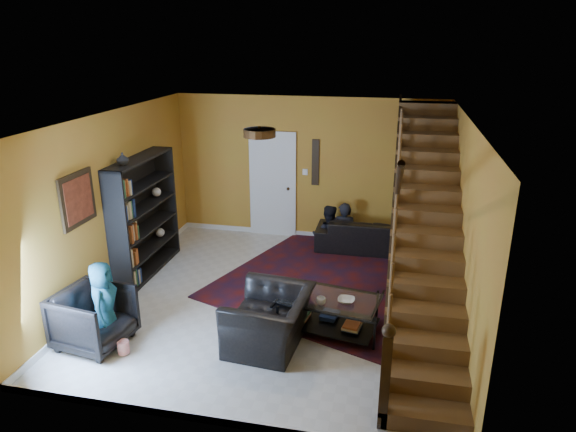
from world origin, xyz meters
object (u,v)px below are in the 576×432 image
bookshelf (145,218)px  armchair_left (94,318)px  sofa (373,235)px  armchair_right (269,320)px  coffee_table (329,312)px

bookshelf → armchair_left: bearing=-81.0°
sofa → armchair_right: size_ratio=1.85×
armchair_left → coffee_table: 3.11m
armchair_left → bookshelf: bearing=17.5°
armchair_right → bookshelf: bearing=-119.7°
armchair_left → coffee_table: bearing=-63.5°
armchair_right → sofa: bearing=166.6°
bookshelf → armchair_right: bearing=-34.5°
sofa → armchair_left: (-3.38, -3.95, 0.08)m
armchair_right → coffee_table: bearing=129.4°
sofa → armchair_right: armchair_right is taller
armchair_left → armchair_right: size_ratio=0.76×
bookshelf → sofa: size_ratio=0.95×
bookshelf → sofa: (3.74, 1.70, -0.66)m
armchair_left → armchair_right: armchair_left is taller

